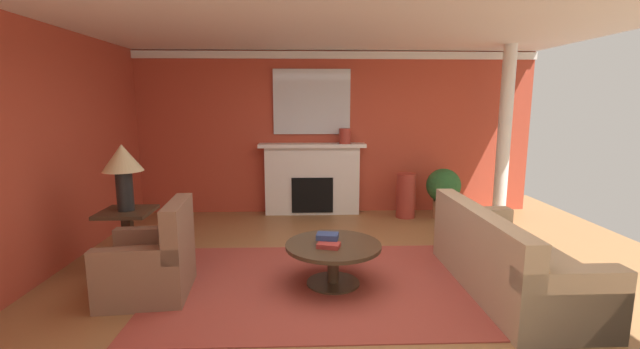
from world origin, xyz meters
TOP-DOWN VIEW (x-y plane):
  - ground_plane at (0.00, 0.00)m, footprint 8.39×8.39m
  - wall_fireplace at (0.00, 3.12)m, footprint 7.05×0.12m
  - wall_window at (-3.29, 0.30)m, footprint 0.12×6.72m
  - ceiling_panel at (0.00, 0.30)m, footprint 7.05×6.72m
  - crown_moulding at (0.00, 3.04)m, footprint 7.05×0.08m
  - area_rug at (-0.12, -0.00)m, footprint 3.69×2.30m
  - fireplace at (-0.28, 2.91)m, footprint 1.80×0.35m
  - mantel_mirror at (-0.28, 3.03)m, footprint 1.30×0.04m
  - sofa at (1.63, -0.20)m, footprint 0.92×2.11m
  - armchair_near_window at (-1.94, -0.17)m, footprint 0.86×0.86m
  - coffee_table at (-0.12, -0.00)m, footprint 1.00×1.00m
  - side_table at (-2.43, 0.50)m, footprint 0.56×0.56m
  - table_lamp at (-2.43, 0.50)m, footprint 0.44×0.44m
  - vase_tall_corner at (1.28, 2.61)m, footprint 0.32×0.32m
  - vase_mantel_right at (0.27, 2.86)m, footprint 0.19×0.19m
  - book_red_cover at (-0.17, -0.11)m, footprint 0.26×0.21m
  - book_art_folio at (-0.18, 0.02)m, footprint 0.25×0.20m
  - potted_plant at (1.88, 2.53)m, footprint 0.56×0.56m
  - column_white at (2.68, 2.22)m, footprint 0.20×0.20m

SIDE VIEW (x-z plane):
  - ground_plane at x=0.00m, z-range 0.00..0.00m
  - area_rug at x=-0.12m, z-range 0.00..0.01m
  - sofa at x=1.63m, z-range -0.13..0.72m
  - armchair_near_window at x=-1.94m, z-range -0.17..0.78m
  - coffee_table at x=-0.12m, z-range 0.11..0.56m
  - vase_tall_corner at x=1.28m, z-range 0.00..0.74m
  - side_table at x=-2.43m, z-range 0.05..0.75m
  - book_red_cover at x=-0.17m, z-range 0.45..0.50m
  - potted_plant at x=1.88m, z-range 0.08..0.91m
  - book_art_folio at x=-0.18m, z-range 0.50..0.55m
  - fireplace at x=-0.28m, z-range -0.03..1.19m
  - table_lamp at x=-2.43m, z-range 0.85..1.60m
  - vase_mantel_right at x=0.27m, z-range 1.22..1.47m
  - wall_fireplace at x=0.00m, z-range 0.00..2.76m
  - wall_window at x=-3.29m, z-range 0.00..2.76m
  - column_white at x=2.68m, z-range 0.00..2.76m
  - mantel_mirror at x=-0.28m, z-range 1.37..2.45m
  - crown_moulding at x=0.00m, z-range 2.62..2.74m
  - ceiling_panel at x=0.00m, z-range 2.76..2.82m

